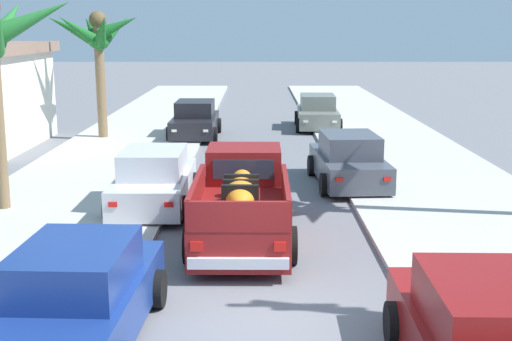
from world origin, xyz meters
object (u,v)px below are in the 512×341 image
at_px(car_right_mid, 319,113).
at_px(pickup_truck, 244,203).
at_px(car_left_mid, 155,181).
at_px(car_left_far, 487,341).
at_px(car_right_far, 80,297).
at_px(car_left_near, 350,161).
at_px(palm_tree_left_mid, 97,37).
at_px(car_right_near, 196,121).

bearing_deg(car_right_mid, pickup_truck, -100.74).
height_order(car_left_mid, car_left_far, same).
distance_m(car_left_far, car_right_far, 5.66).
xyz_separation_m(car_left_near, car_right_far, (-5.31, -10.09, 0.00)).
bearing_deg(car_right_far, palm_tree_left_mid, 101.89).
bearing_deg(car_left_near, car_right_far, -117.76).
bearing_deg(pickup_truck, palm_tree_left_mid, 114.85).
bearing_deg(car_right_far, car_right_mid, 75.78).
height_order(car_right_near, car_left_mid, same).
relative_size(pickup_truck, car_right_mid, 1.21).
bearing_deg(car_left_far, car_right_near, 105.15).
distance_m(car_left_far, palm_tree_left_mid, 21.92).
bearing_deg(palm_tree_left_mid, car_right_near, 9.02).
xyz_separation_m(car_left_near, car_left_mid, (-5.33, -2.55, 0.00)).
distance_m(car_right_near, car_right_mid, 5.95).
height_order(car_left_near, car_right_mid, same).
bearing_deg(palm_tree_left_mid, car_left_near, -41.46).
distance_m(car_right_mid, car_right_far, 22.01).
height_order(car_left_far, palm_tree_left_mid, palm_tree_left_mid).
distance_m(car_left_near, car_left_mid, 5.90).
distance_m(car_right_near, car_left_mid, 11.23).
xyz_separation_m(car_right_far, palm_tree_left_mid, (-3.82, 18.16, 3.46)).
relative_size(car_left_near, car_right_near, 1.01).
height_order(car_right_near, car_left_far, same).
height_order(pickup_truck, car_right_mid, pickup_truck).
height_order(car_left_near, car_left_far, same).
height_order(pickup_truck, car_left_far, pickup_truck).
bearing_deg(car_left_far, car_right_mid, 90.20).
relative_size(car_right_near, car_right_mid, 0.99).
xyz_separation_m(pickup_truck, car_right_far, (-2.30, -4.94, -0.10)).
bearing_deg(car_right_mid, car_right_far, -104.22).
distance_m(car_left_near, car_right_far, 11.41).
height_order(car_left_mid, palm_tree_left_mid, palm_tree_left_mid).
bearing_deg(pickup_truck, car_left_near, 59.66).
bearing_deg(pickup_truck, car_left_far, -63.24).
height_order(car_right_far, palm_tree_left_mid, palm_tree_left_mid).
bearing_deg(palm_tree_left_mid, car_left_far, -64.52).
bearing_deg(car_left_far, palm_tree_left_mid, 115.48).
relative_size(car_left_near, palm_tree_left_mid, 0.83).
distance_m(car_left_near, palm_tree_left_mid, 12.67).
bearing_deg(car_right_far, pickup_truck, 65.07).
bearing_deg(car_left_far, car_right_far, 165.89).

